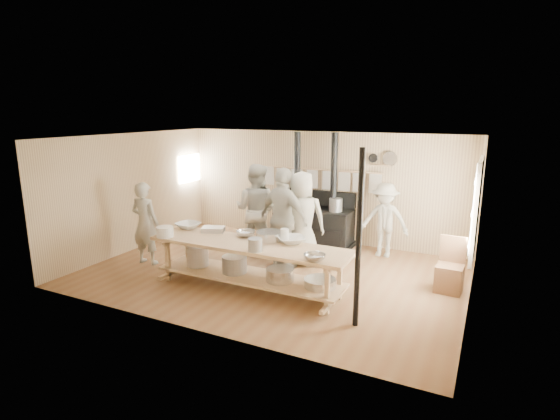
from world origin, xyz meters
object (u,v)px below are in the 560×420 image
(roasting_pan, at_px, (213,229))
(cook_left, at_px, (256,210))
(prep_table, at_px, (249,261))
(stove, at_px, (314,222))
(cook_by_window, at_px, (384,220))
(cook_center, at_px, (302,219))
(cook_right, at_px, (284,219))
(cook_far_left, at_px, (145,223))
(chair, at_px, (449,276))

(roasting_pan, bearing_deg, cook_left, 85.27)
(prep_table, bearing_deg, stove, 89.96)
(cook_left, xyz_separation_m, cook_by_window, (2.52, 1.08, -0.19))
(cook_left, bearing_deg, roasting_pan, 79.73)
(cook_by_window, height_order, roasting_pan, cook_by_window)
(cook_center, bearing_deg, cook_left, -38.84)
(cook_right, relative_size, cook_by_window, 1.26)
(cook_left, bearing_deg, stove, -129.35)
(cook_far_left, height_order, cook_left, cook_left)
(cook_center, height_order, roasting_pan, cook_center)
(cook_center, xyz_separation_m, cook_right, (-0.27, -0.28, 0.05))
(cook_far_left, bearing_deg, cook_left, -142.85)
(prep_table, bearing_deg, cook_left, 115.18)
(cook_far_left, bearing_deg, cook_center, -160.12)
(cook_far_left, distance_m, chair, 5.87)
(prep_table, xyz_separation_m, cook_by_window, (1.69, 2.85, 0.28))
(stove, xyz_separation_m, cook_far_left, (-2.56, -2.76, 0.33))
(stove, height_order, cook_right, stove)
(prep_table, relative_size, cook_by_window, 2.25)
(cook_right, height_order, roasting_pan, cook_right)
(cook_far_left, relative_size, chair, 1.79)
(stove, relative_size, cook_right, 1.29)
(prep_table, bearing_deg, cook_right, 87.02)
(cook_by_window, bearing_deg, cook_right, -134.25)
(cook_by_window, bearing_deg, cook_center, -134.70)
(cook_far_left, height_order, cook_by_window, cook_far_left)
(cook_far_left, height_order, chair, cook_far_left)
(cook_far_left, bearing_deg, cook_by_window, -152.78)
(cook_left, distance_m, cook_right, 1.03)
(cook_right, bearing_deg, roasting_pan, 59.46)
(prep_table, distance_m, cook_left, 2.01)
(cook_far_left, xyz_separation_m, cook_by_window, (4.24, 2.60, -0.05))
(prep_table, distance_m, cook_far_left, 2.59)
(roasting_pan, bearing_deg, cook_center, 43.45)
(cook_by_window, bearing_deg, cook_left, -155.40)
(cook_left, bearing_deg, cook_right, 145.14)
(prep_table, distance_m, chair, 3.50)
(chair, relative_size, roasting_pan, 2.31)
(cook_center, xyz_separation_m, chair, (2.83, -0.07, -0.68))
(prep_table, distance_m, cook_center, 1.64)
(cook_center, relative_size, cook_right, 0.95)
(cook_left, bearing_deg, prep_table, 109.65)
(cook_far_left, height_order, cook_center, cook_center)
(prep_table, xyz_separation_m, cook_far_left, (-2.55, 0.25, 0.33))
(stove, relative_size, prep_table, 0.72)
(cook_left, relative_size, cook_center, 1.03)
(cook_right, bearing_deg, cook_center, -116.66)
(chair, bearing_deg, cook_center, -178.73)
(cook_right, bearing_deg, chair, -159.25)
(cook_right, bearing_deg, stove, -71.06)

